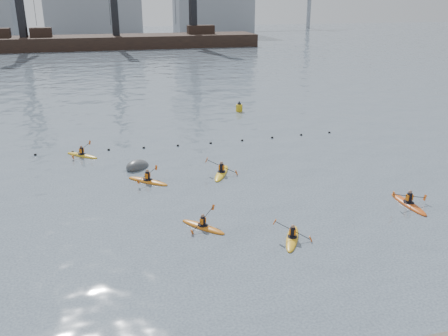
{
  "coord_description": "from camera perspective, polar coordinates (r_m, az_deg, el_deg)",
  "views": [
    {
      "loc": [
        -5.3,
        -17.71,
        12.57
      ],
      "look_at": [
        1.55,
        8.25,
        2.8
      ],
      "focal_mm": 38.0,
      "sensor_mm": 36.0,
      "label": 1
    }
  ],
  "objects": [
    {
      "name": "ground",
      "position": [
        22.35,
        1.6,
        -14.23
      ],
      "size": [
        400.0,
        400.0,
        0.0
      ],
      "primitive_type": "plane",
      "color": "#373F50",
      "rests_on": "ground"
    },
    {
      "name": "float_line",
      "position": [
        42.42,
        -7.63,
        2.63
      ],
      "size": [
        33.24,
        0.73,
        0.24
      ],
      "color": "black",
      "rests_on": "ground"
    },
    {
      "name": "barge_pier",
      "position": [
        128.25,
        -12.89,
        14.75
      ],
      "size": [
        72.0,
        19.3,
        29.5
      ],
      "color": "black",
      "rests_on": "ground"
    },
    {
      "name": "skyline",
      "position": [
        168.19,
        -12.88,
        18.4
      ],
      "size": [
        141.0,
        28.0,
        22.0
      ],
      "color": "gray",
      "rests_on": "ground"
    },
    {
      "name": "kayaker_0",
      "position": [
        27.5,
        -2.55,
        -7.01
      ],
      "size": [
        2.43,
        2.76,
        1.19
      ],
      "rotation": [
        0.0,
        0.0,
        0.69
      ],
      "color": "#C76712",
      "rests_on": "ground"
    },
    {
      "name": "kayaker_1",
      "position": [
        26.51,
        8.21,
        -8.29
      ],
      "size": [
        2.01,
        3.08,
        1.23
      ],
      "rotation": [
        0.0,
        0.0,
        -0.48
      ],
      "color": "gold",
      "rests_on": "ground"
    },
    {
      "name": "kayaker_2",
      "position": [
        34.43,
        -9.16,
        -1.5
      ],
      "size": [
        2.97,
        2.8,
        1.09
      ],
      "rotation": [
        0.0,
        0.0,
        0.83
      ],
      "color": "orange",
      "rests_on": "ground"
    },
    {
      "name": "kayaker_3",
      "position": [
        35.49,
        -0.3,
        -0.56
      ],
      "size": [
        2.28,
        3.51,
        1.35
      ],
      "rotation": [
        0.0,
        0.0,
        -0.45
      ],
      "color": "yellow",
      "rests_on": "ground"
    },
    {
      "name": "kayaker_4",
      "position": [
        32.51,
        21.32,
        -3.99
      ],
      "size": [
        2.45,
        3.63,
        1.19
      ],
      "rotation": [
        0.0,
        0.0,
        3.13
      ],
      "color": "#BF4811",
      "rests_on": "ground"
    },
    {
      "name": "kayaker_5",
      "position": [
        41.24,
        -16.71,
        1.53
      ],
      "size": [
        2.84,
        2.66,
        1.18
      ],
      "rotation": [
        0.0,
        0.0,
        0.84
      ],
      "color": "gold",
      "rests_on": "ground"
    },
    {
      "name": "mooring_buoy",
      "position": [
        37.52,
        -10.32,
        0.09
      ],
      "size": [
        2.76,
        2.93,
        1.68
      ],
      "primitive_type": "ellipsoid",
      "rotation": [
        0.0,
        0.21,
        0.89
      ],
      "color": "#3A3C3E",
      "rests_on": "ground"
    },
    {
      "name": "nav_buoy",
      "position": [
        55.14,
        1.84,
        7.26
      ],
      "size": [
        0.76,
        0.76,
        1.38
      ],
      "color": "#BD9E12",
      "rests_on": "ground"
    }
  ]
}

